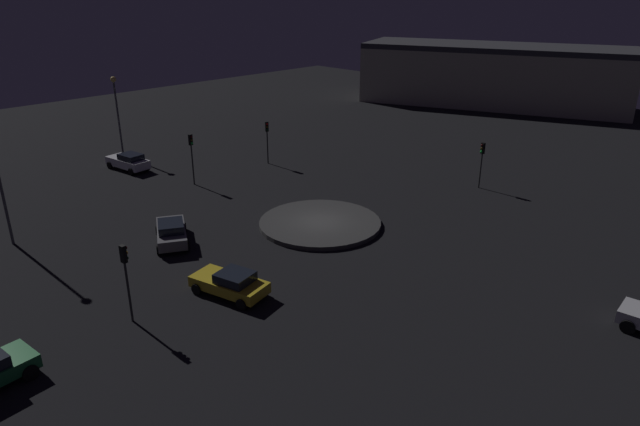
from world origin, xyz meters
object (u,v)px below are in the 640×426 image
object	(u,v)px
car_white	(129,161)
streetlamp_south	(116,104)
car_yellow	(231,283)
traffic_light_southwest	(267,134)
traffic_light_east	(126,268)
store_building	(493,75)
traffic_light_south	(192,149)
car_grey	(171,232)
traffic_light_west	(482,156)

from	to	relation	value
car_white	streetlamp_south	xyz separation A→B (m)	(-1.82, -4.62, 4.30)
car_white	car_yellow	world-z (taller)	car_white
car_yellow	traffic_light_southwest	xyz separation A→B (m)	(-17.27, -17.12, 2.10)
car_yellow	streetlamp_south	xyz separation A→B (m)	(-8.95, -29.19, 4.37)
traffic_light_east	store_building	bearing A→B (deg)	6.54
traffic_light_south	store_building	bearing A→B (deg)	84.18
car_grey	traffic_light_south	distance (m)	11.84
traffic_light_west	traffic_light_east	world-z (taller)	traffic_light_east
car_grey	car_yellow	bearing A→B (deg)	-160.23
car_white	traffic_light_west	bearing A→B (deg)	-152.07
streetlamp_south	car_yellow	bearing A→B (deg)	72.95
car_grey	store_building	bearing A→B (deg)	-52.11
car_yellow	streetlamp_south	bearing A→B (deg)	-30.68
traffic_light_east	car_grey	bearing A→B (deg)	39.19
car_grey	traffic_light_south	bearing A→B (deg)	-11.39
car_white	traffic_light_east	xyz separation A→B (m)	(12.21, 23.15, 2.20)
store_building	car_grey	bearing A→B (deg)	76.97
traffic_light_southwest	streetlamp_south	distance (m)	14.84
car_yellow	traffic_light_west	size ratio (longest dim) A/B	1.20
car_yellow	traffic_light_south	bearing A→B (deg)	-41.59
traffic_light_west	traffic_light_southwest	xyz separation A→B (m)	(7.82, -17.61, 0.10)
traffic_light_south	traffic_light_west	size ratio (longest dim) A/B	1.13
traffic_light_west	streetlamp_south	xyz separation A→B (m)	(16.13, -29.68, 2.37)
traffic_light_southwest	traffic_light_east	bearing A→B (deg)	-27.93
car_grey	car_yellow	size ratio (longest dim) A/B	1.03
car_white	car_grey	bearing A→B (deg)	153.03
car_grey	traffic_light_east	world-z (taller)	traffic_light_east
traffic_light_southwest	car_yellow	bearing A→B (deg)	-18.27
car_white	streetlamp_south	distance (m)	6.57
car_grey	traffic_light_southwest	world-z (taller)	traffic_light_southwest
traffic_light_west	streetlamp_south	world-z (taller)	streetlamp_south
car_grey	traffic_light_southwest	size ratio (longest dim) A/B	1.19
traffic_light_west	store_building	xyz separation A→B (m)	(-32.09, -16.91, 1.26)
car_yellow	traffic_light_east	size ratio (longest dim) A/B	1.09
traffic_light_south	car_yellow	bearing A→B (deg)	-33.15
traffic_light_south	streetlamp_south	size ratio (longest dim) A/B	0.56
store_building	car_yellow	bearing A→B (deg)	84.57
traffic_light_east	streetlamp_south	world-z (taller)	streetlamp_south
car_yellow	store_building	world-z (taller)	store_building
traffic_light_southwest	store_building	xyz separation A→B (m)	(-39.91, 0.70, 1.17)
traffic_light_south	traffic_light_southwest	bearing A→B (deg)	85.95
car_grey	traffic_light_east	distance (m)	9.60
car_white	car_yellow	xyz separation A→B (m)	(7.14, 24.57, -0.07)
traffic_light_south	traffic_light_southwest	distance (m)	8.28
traffic_light_east	streetlamp_south	bearing A→B (deg)	56.20
traffic_light_west	store_building	bearing A→B (deg)	-137.88
car_yellow	traffic_light_west	bearing A→B (deg)	-104.75
traffic_light_west	traffic_light_east	xyz separation A→B (m)	(30.16, -1.91, 0.26)
car_grey	traffic_light_south	world-z (taller)	traffic_light_south
car_white	streetlamp_south	world-z (taller)	streetlamp_south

